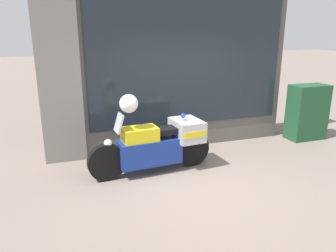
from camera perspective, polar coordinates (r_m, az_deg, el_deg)
name	(u,v)px	position (r m, az deg, el deg)	size (l,w,h in m)	color
ground_plane	(209,183)	(5.75, 7.14, -9.74)	(60.00, 60.00, 0.00)	gray
shop_building	(154,56)	(6.92, -2.42, 12.02)	(5.32, 0.55, 3.97)	#56514C
window_display	(183,123)	(7.44, 2.68, 0.60)	(4.08, 0.30, 2.11)	slate
paramedic_motorcycle	(159,143)	(5.97, -1.50, -3.06)	(2.32, 0.72, 1.17)	black
utility_cabinet	(307,112)	(8.41, 23.07, 2.23)	(0.87, 0.49, 1.30)	#1E4C2D
white_helmet	(129,104)	(5.57, -6.86, 3.90)	(0.32, 0.32, 0.32)	white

